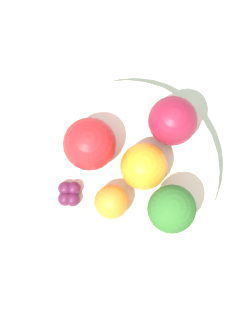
{
  "coord_description": "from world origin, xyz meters",
  "views": [
    {
      "loc": [
        0.07,
        0.08,
        0.65
      ],
      "look_at": [
        0.0,
        0.0,
        0.06
      ],
      "focal_mm": 60.0,
      "sensor_mm": 36.0,
      "label": 1
    }
  ],
  "objects_px": {
    "apple_red": "(90,144)",
    "orange_front": "(111,202)",
    "apple_green": "(174,123)",
    "orange_back": "(144,166)",
    "bowl": "(126,172)",
    "broccoli": "(171,210)",
    "grape_cluster": "(69,194)"
  },
  "relations": [
    {
      "from": "orange_front",
      "to": "bowl",
      "type": "bearing_deg",
      "value": -156.11
    },
    {
      "from": "orange_back",
      "to": "bowl",
      "type": "bearing_deg",
      "value": -47.35
    },
    {
      "from": "apple_red",
      "to": "broccoli",
      "type": "bearing_deg",
      "value": 95.68
    },
    {
      "from": "orange_front",
      "to": "orange_back",
      "type": "bearing_deg",
      "value": -176.85
    },
    {
      "from": "apple_red",
      "to": "orange_front",
      "type": "relative_size",
      "value": 1.54
    },
    {
      "from": "orange_back",
      "to": "broccoli",
      "type": "bearing_deg",
      "value": 75.25
    },
    {
      "from": "orange_front",
      "to": "grape_cluster",
      "type": "height_order",
      "value": "orange_front"
    },
    {
      "from": "broccoli",
      "to": "orange_front",
      "type": "xyz_separation_m",
      "value": [
        0.04,
        -0.05,
        -0.02
      ]
    },
    {
      "from": "orange_front",
      "to": "grape_cluster",
      "type": "distance_m",
      "value": 0.05
    },
    {
      "from": "bowl",
      "to": "orange_front",
      "type": "relative_size",
      "value": 5.56
    },
    {
      "from": "broccoli",
      "to": "bowl",
      "type": "bearing_deg",
      "value": -91.04
    },
    {
      "from": "broccoli",
      "to": "grape_cluster",
      "type": "height_order",
      "value": "broccoli"
    },
    {
      "from": "apple_green",
      "to": "bowl",
      "type": "bearing_deg",
      "value": -2.19
    },
    {
      "from": "bowl",
      "to": "orange_back",
      "type": "relative_size",
      "value": 4.08
    },
    {
      "from": "bowl",
      "to": "apple_red",
      "type": "distance_m",
      "value": 0.06
    },
    {
      "from": "broccoli",
      "to": "orange_front",
      "type": "height_order",
      "value": "broccoli"
    },
    {
      "from": "apple_green",
      "to": "orange_front",
      "type": "distance_m",
      "value": 0.11
    },
    {
      "from": "bowl",
      "to": "orange_back",
      "type": "xyz_separation_m",
      "value": [
        -0.01,
        0.01,
        0.04
      ]
    },
    {
      "from": "bowl",
      "to": "grape_cluster",
      "type": "xyz_separation_m",
      "value": [
        0.06,
        -0.02,
        0.02
      ]
    },
    {
      "from": "bowl",
      "to": "orange_front",
      "type": "xyz_separation_m",
      "value": [
        0.04,
        0.02,
        0.03
      ]
    },
    {
      "from": "orange_back",
      "to": "apple_green",
      "type": "bearing_deg",
      "value": -168.89
    },
    {
      "from": "broccoli",
      "to": "orange_back",
      "type": "xyz_separation_m",
      "value": [
        -0.01,
        -0.05,
        -0.01
      ]
    },
    {
      "from": "broccoli",
      "to": "apple_red",
      "type": "height_order",
      "value": "broccoli"
    },
    {
      "from": "bowl",
      "to": "broccoli",
      "type": "relative_size",
      "value": 3.08
    },
    {
      "from": "bowl",
      "to": "orange_back",
      "type": "bearing_deg",
      "value": 132.65
    },
    {
      "from": "apple_red",
      "to": "apple_green",
      "type": "relative_size",
      "value": 1.06
    },
    {
      "from": "orange_front",
      "to": "orange_back",
      "type": "relative_size",
      "value": 0.73
    },
    {
      "from": "bowl",
      "to": "grape_cluster",
      "type": "height_order",
      "value": "grape_cluster"
    },
    {
      "from": "broccoli",
      "to": "grape_cluster",
      "type": "bearing_deg",
      "value": -55.15
    },
    {
      "from": "bowl",
      "to": "apple_red",
      "type": "height_order",
      "value": "apple_red"
    },
    {
      "from": "orange_front",
      "to": "grape_cluster",
      "type": "bearing_deg",
      "value": -56.42
    },
    {
      "from": "orange_back",
      "to": "grape_cluster",
      "type": "relative_size",
      "value": 1.67
    }
  ]
}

